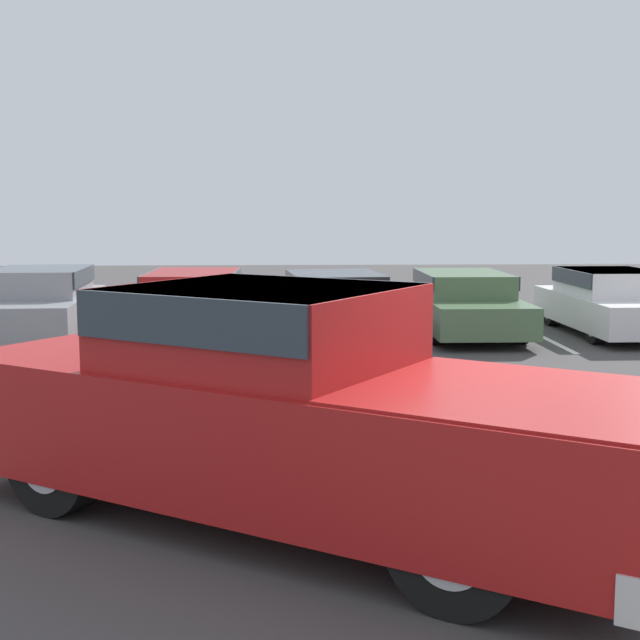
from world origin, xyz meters
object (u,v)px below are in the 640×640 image
object	(u,v)px
parked_sedan_e	(611,300)
parked_sedan_d	(463,300)
pickup_truck	(295,406)
parked_sedan_a	(41,301)
parked_sedan_c	(335,302)
wheel_stop_curb	(286,313)
parked_sedan_b	(193,302)

from	to	relation	value
parked_sedan_e	parked_sedan_d	bearing A→B (deg)	-94.83
pickup_truck	parked_sedan_a	bearing A→B (deg)	148.41
pickup_truck	parked_sedan_c	world-z (taller)	pickup_truck
pickup_truck	wheel_stop_curb	bearing A→B (deg)	123.66
parked_sedan_d	wheel_stop_curb	xyz separation A→B (m)	(-3.40, 2.81, -0.57)
pickup_truck	wheel_stop_curb	world-z (taller)	pickup_truck
pickup_truck	parked_sedan_d	world-z (taller)	pickup_truck
parked_sedan_a	parked_sedan_d	size ratio (longest dim) A/B	0.94
pickup_truck	parked_sedan_c	xyz separation A→B (m)	(0.93, 10.13, -0.28)
parked_sedan_b	parked_sedan_d	distance (m)	5.18
parked_sedan_b	parked_sedan_c	size ratio (longest dim) A/B	1.06
parked_sedan_a	wheel_stop_curb	xyz separation A→B (m)	(4.59, 3.07, -0.62)
pickup_truck	parked_sedan_e	size ratio (longest dim) A/B	1.37
parked_sedan_d	parked_sedan_e	xyz separation A→B (m)	(2.83, -0.20, 0.02)
wheel_stop_curb	parked_sedan_d	bearing A→B (deg)	-39.51
parked_sedan_b	parked_sedan_e	world-z (taller)	parked_sedan_e
pickup_truck	parked_sedan_e	xyz separation A→B (m)	(6.25, 10.02, -0.26)
parked_sedan_a	parked_sedan_e	bearing A→B (deg)	87.52
parked_sedan_b	wheel_stop_curb	world-z (taller)	parked_sedan_b
parked_sedan_c	parked_sedan_d	size ratio (longest dim) A/B	0.97
parked_sedan_a	wheel_stop_curb	distance (m)	5.56
parked_sedan_b	wheel_stop_curb	size ratio (longest dim) A/B	2.76
parked_sedan_c	parked_sedan_b	bearing A→B (deg)	-90.97
parked_sedan_a	parked_sedan_e	size ratio (longest dim) A/B	1.03
parked_sedan_a	parked_sedan_c	bearing A→B (deg)	88.94
parked_sedan_e	wheel_stop_curb	bearing A→B (deg)	-116.60
parked_sedan_a	parked_sedan_d	bearing A→B (deg)	89.04
parked_sedan_c	wheel_stop_curb	bearing A→B (deg)	-167.99
pickup_truck	parked_sedan_e	distance (m)	11.81
pickup_truck	parked_sedan_a	distance (m)	10.96
pickup_truck	wheel_stop_curb	size ratio (longest dim) A/B	3.39
pickup_truck	parked_sedan_a	xyz separation A→B (m)	(-4.58, 9.96, -0.22)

